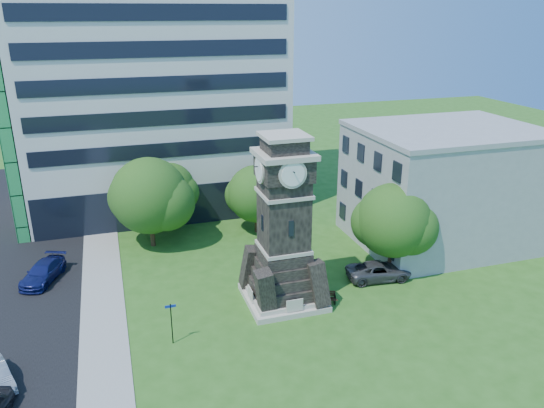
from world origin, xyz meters
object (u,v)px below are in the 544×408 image
object	(u,v)px
clock_tower	(284,233)
park_bench	(322,298)
street_sign	(171,319)
car_east_lot	(379,271)
car_street_north	(43,272)

from	to	relation	value
clock_tower	park_bench	bearing A→B (deg)	-32.02
clock_tower	street_sign	distance (m)	9.53
clock_tower	car_east_lot	size ratio (longest dim) A/B	2.42
clock_tower	street_sign	xyz separation A→B (m)	(-8.34, -2.98, -3.51)
clock_tower	park_bench	world-z (taller)	clock_tower
car_east_lot	park_bench	distance (m)	6.14
car_street_north	park_bench	world-z (taller)	car_street_north
clock_tower	car_street_north	size ratio (longest dim) A/B	2.48
park_bench	street_sign	distance (m)	10.93
street_sign	park_bench	bearing A→B (deg)	7.86
car_east_lot	park_bench	world-z (taller)	car_east_lot
clock_tower	street_sign	world-z (taller)	clock_tower
car_street_north	park_bench	distance (m)	21.60
car_east_lot	park_bench	bearing A→B (deg)	117.79
park_bench	street_sign	size ratio (longest dim) A/B	0.71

